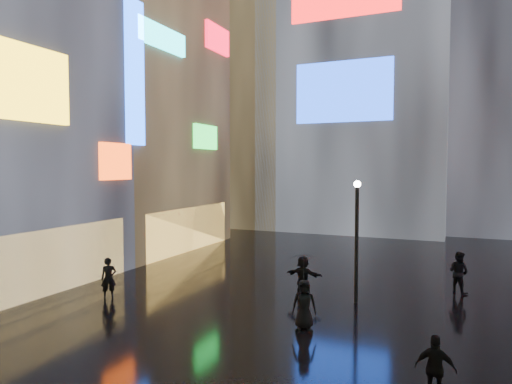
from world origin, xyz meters
The scene contains 12 objects.
ground centered at (0.00, 20.00, 0.00)m, with size 140.00×140.00×0.00m, color black.
building_left_far centered at (-15.98, 26.00, 10.98)m, with size 10.28×12.00×22.00m.
tower_main centered at (-3.00, 43.97, 21.01)m, with size 16.00×14.20×42.00m.
tower_flank_right centered at (9.00, 46.00, 17.00)m, with size 12.00×12.00×34.00m, color black.
tower_flank_left centered at (-14.00, 42.00, 13.00)m, with size 10.00×10.00×26.00m, color black.
lamp_far centered at (1.85, 18.38, 2.94)m, with size 0.30×0.30×5.20m.
pedestrian_3 centered at (5.26, 10.97, 0.83)m, with size 0.97×0.40×1.66m, color black.
pedestrian_4 centered at (0.76, 14.56, 0.88)m, with size 0.86×0.56×1.75m, color black.
pedestrian_5 centered at (-0.50, 18.40, 0.91)m, with size 1.69×0.54×1.82m, color black.
pedestrian_6 centered at (-8.25, 14.72, 0.89)m, with size 0.65×0.43×1.78m, color black.
pedestrian_7 centered at (5.85, 21.81, 0.95)m, with size 0.93×0.72×1.90m, color black.
umbrella_2 centered at (0.76, 14.56, 2.22)m, with size 1.02×1.04×0.94m, color black.
Camera 1 is at (5.58, -0.80, 5.77)m, focal length 32.00 mm.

